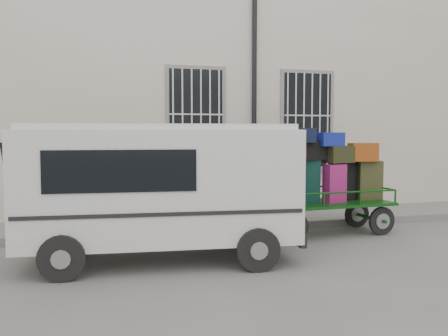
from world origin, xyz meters
The scene contains 5 objects.
ground centered at (0.00, 0.00, 0.00)m, with size 80.00×80.00×0.00m, color slate.
building centered at (0.00, 5.50, 3.00)m, with size 24.00×5.15×6.00m.
sidewalk centered at (0.00, 2.20, 0.07)m, with size 24.00×1.70×0.15m, color slate.
luggage_cart centered at (1.65, 0.79, 1.06)m, with size 2.86×1.19×2.05m.
van centered at (-1.75, -0.27, 1.20)m, with size 4.33×2.26×2.09m.
Camera 1 is at (-2.96, -7.82, 1.99)m, focal length 40.00 mm.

